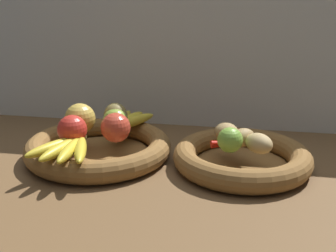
{
  "coord_description": "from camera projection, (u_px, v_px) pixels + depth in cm",
  "views": [
    {
      "loc": [
        16.23,
        -94.41,
        40.33
      ],
      "look_at": [
        -1.0,
        -1.95,
        9.56
      ],
      "focal_mm": 43.25,
      "sensor_mm": 36.0,
      "label": 1
    }
  ],
  "objects": [
    {
      "name": "fruit_bowl_right",
      "position": [
        242.0,
        158.0,
        0.98
      ],
      "size": [
        33.37,
        33.37,
        5.56
      ],
      "color": "brown",
      "rests_on": "ground_plane"
    },
    {
      "name": "apple_red_right",
      "position": [
        116.0,
        128.0,
        0.99
      ],
      "size": [
        7.32,
        7.32,
        7.32
      ],
      "primitive_type": "sphere",
      "color": "#CC422D",
      "rests_on": "fruit_bowl_left"
    },
    {
      "name": "lime_near",
      "position": [
        230.0,
        140.0,
        0.93
      ],
      "size": [
        5.89,
        5.89,
        5.89
      ],
      "primitive_type": "sphere",
      "color": "#7AAD3D",
      "rests_on": "fruit_bowl_right"
    },
    {
      "name": "banana_bunch_front",
      "position": [
        67.0,
        148.0,
        0.92
      ],
      "size": [
        15.35,
        17.14,
        2.72
      ],
      "color": "yellow",
      "rests_on": "fruit_bowl_left"
    },
    {
      "name": "potato_oblong",
      "position": [
        226.0,
        132.0,
        1.0
      ],
      "size": [
        8.3,
        8.82,
        4.54
      ],
      "primitive_type": "ellipsoid",
      "rotation": [
        0.0,
        0.0,
        2.03
      ],
      "color": "#A38451",
      "rests_on": "fruit_bowl_right"
    },
    {
      "name": "fruit_bowl_left",
      "position": [
        99.0,
        148.0,
        1.04
      ],
      "size": [
        37.36,
        37.36,
        5.56
      ],
      "color": "brown",
      "rests_on": "ground_plane"
    },
    {
      "name": "potato_large",
      "position": [
        243.0,
        137.0,
        0.96
      ],
      "size": [
        7.72,
        7.54,
        4.41
      ],
      "primitive_type": "ellipsoid",
      "rotation": [
        0.0,
        0.0,
        0.72
      ],
      "color": "#A38451",
      "rests_on": "fruit_bowl_right"
    },
    {
      "name": "pear_brown",
      "position": [
        116.0,
        117.0,
        1.07
      ],
      "size": [
        6.53,
        6.53,
        7.52
      ],
      "primitive_type": "ellipsoid",
      "rotation": [
        0.0,
        0.0,
        3.12
      ],
      "color": "olive",
      "rests_on": "fruit_bowl_left"
    },
    {
      "name": "apple_green_back",
      "position": [
        115.0,
        120.0,
        1.06
      ],
      "size": [
        6.5,
        6.5,
        6.5
      ],
      "primitive_type": "sphere",
      "color": "#8CAD3D",
      "rests_on": "fruit_bowl_left"
    },
    {
      "name": "apple_golden_left",
      "position": [
        80.0,
        119.0,
        1.05
      ],
      "size": [
        7.97,
        7.97,
        7.97
      ],
      "primitive_type": "sphere",
      "color": "gold",
      "rests_on": "fruit_bowl_left"
    },
    {
      "name": "chili_pepper",
      "position": [
        236.0,
        143.0,
        0.96
      ],
      "size": [
        12.24,
        5.76,
        1.84
      ],
      "primitive_type": "cone",
      "rotation": [
        0.0,
        1.57,
        0.33
      ],
      "color": "red",
      "rests_on": "fruit_bowl_right"
    },
    {
      "name": "potato_small",
      "position": [
        259.0,
        143.0,
        0.92
      ],
      "size": [
        8.6,
        8.72,
        4.6
      ],
      "primitive_type": "ellipsoid",
      "rotation": [
        0.0,
        0.0,
        2.31
      ],
      "color": "tan",
      "rests_on": "fruit_bowl_right"
    },
    {
      "name": "back_wall",
      "position": [
        190.0,
        38.0,
        1.23
      ],
      "size": [
        140.0,
        3.0,
        55.0
      ],
      "color": "silver",
      "rests_on": "ground_plane"
    },
    {
      "name": "ground_plane",
      "position": [
        173.0,
        165.0,
        1.04
      ],
      "size": [
        140.0,
        90.0,
        3.0
      ],
      "primitive_type": "cube",
      "color": "brown"
    },
    {
      "name": "apple_red_front",
      "position": [
        72.0,
        130.0,
        0.98
      ],
      "size": [
        7.18,
        7.18,
        7.18
      ],
      "primitive_type": "sphere",
      "color": "red",
      "rests_on": "fruit_bowl_left"
    },
    {
      "name": "banana_bunch_back",
      "position": [
        125.0,
        120.0,
        1.13
      ],
      "size": [
        13.86,
        16.52,
        2.7
      ],
      "color": "yellow",
      "rests_on": "fruit_bowl_left"
    }
  ]
}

